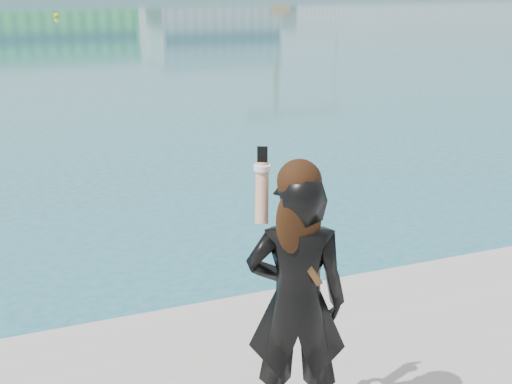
% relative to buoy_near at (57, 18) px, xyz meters
% --- Properties ---
extents(buoy_near, '(0.50, 0.50, 0.50)m').
position_rel_buoy_near_xyz_m(buoy_near, '(0.00, 0.00, 0.00)').
color(buoy_near, yellow).
rests_on(buoy_near, ground).
extents(woman, '(0.74, 0.63, 1.82)m').
position_rel_buoy_near_xyz_m(woman, '(-3.18, -58.15, 1.72)').
color(woman, black).
rests_on(woman, near_quay).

